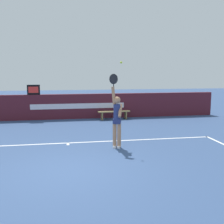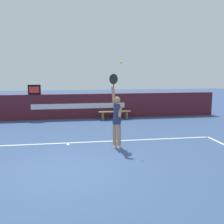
# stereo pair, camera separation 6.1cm
# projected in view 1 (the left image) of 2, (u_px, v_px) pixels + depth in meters

# --- Properties ---
(ground_plane) EXTENTS (60.00, 60.00, 0.00)m
(ground_plane) POSITION_uv_depth(u_px,v_px,m) (69.00, 170.00, 7.13)
(ground_plane) COLOR #334B77
(court_lines) EXTENTS (10.96, 6.07, 0.00)m
(court_lines) POSITION_uv_depth(u_px,v_px,m) (70.00, 173.00, 6.95)
(court_lines) COLOR white
(court_lines) RESTS_ON ground
(back_wall) EXTENTS (16.69, 0.29, 1.33)m
(back_wall) POSITION_uv_depth(u_px,v_px,m) (66.00, 107.00, 14.67)
(back_wall) COLOR #4D1924
(back_wall) RESTS_ON ground
(speed_display) EXTENTS (0.64, 0.16, 0.52)m
(speed_display) POSITION_uv_depth(u_px,v_px,m) (34.00, 90.00, 14.25)
(speed_display) COLOR black
(speed_display) RESTS_ON back_wall
(tennis_player) EXTENTS (0.46, 0.46, 2.48)m
(tennis_player) POSITION_uv_depth(u_px,v_px,m) (117.00, 117.00, 9.11)
(tennis_player) COLOR #A87958
(tennis_player) RESTS_ON ground
(tennis_ball) EXTENTS (0.07, 0.07, 0.07)m
(tennis_ball) POSITION_uv_depth(u_px,v_px,m) (121.00, 62.00, 8.91)
(tennis_ball) COLOR #C5E130
(courtside_bench_near) EXTENTS (1.74, 0.48, 0.45)m
(courtside_bench_near) POSITION_uv_depth(u_px,v_px,m) (114.00, 113.00, 14.54)
(courtside_bench_near) COLOR olive
(courtside_bench_near) RESTS_ON ground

